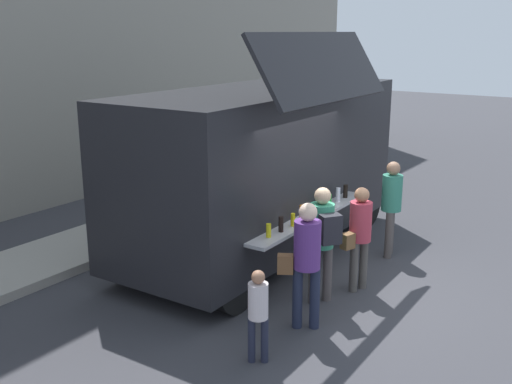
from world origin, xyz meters
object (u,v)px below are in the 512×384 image
(customer_rear_waiting, at_px, (306,255))
(food_truck_main, at_px, (264,164))
(customer_front_ordering, at_px, (360,230))
(child_near_queue, at_px, (258,308))
(customer_mid_with_backpack, at_px, (323,234))
(trash_bin, at_px, (280,167))
(customer_extra_browsing, at_px, (392,200))

(customer_rear_waiting, bearing_deg, food_truck_main, 13.41)
(customer_front_ordering, bearing_deg, child_near_queue, 105.51)
(customer_front_ordering, xyz_separation_m, customer_mid_with_backpack, (-0.69, 0.24, 0.09))
(food_truck_main, relative_size, trash_bin, 6.83)
(food_truck_main, xyz_separation_m, customer_extra_browsing, (0.98, -1.94, -0.57))
(food_truck_main, height_order, customer_front_ordering, food_truck_main)
(food_truck_main, relative_size, customer_front_ordering, 3.78)
(customer_front_ordering, xyz_separation_m, child_near_queue, (-2.52, 0.09, -0.25))
(trash_bin, bearing_deg, customer_front_ordering, -137.74)
(trash_bin, height_order, customer_extra_browsing, customer_extra_browsing)
(customer_mid_with_backpack, relative_size, customer_rear_waiting, 1.00)
(customer_mid_with_backpack, height_order, child_near_queue, customer_mid_with_backpack)
(customer_mid_with_backpack, height_order, customer_extra_browsing, customer_mid_with_backpack)
(customer_mid_with_backpack, distance_m, customer_rear_waiting, 0.81)
(trash_bin, distance_m, customer_rear_waiting, 7.73)
(food_truck_main, height_order, trash_bin, food_truck_main)
(food_truck_main, relative_size, customer_mid_with_backpack, 3.55)
(trash_bin, xyz_separation_m, customer_front_ordering, (-4.88, -4.43, 0.50))
(customer_rear_waiting, bearing_deg, trash_bin, 3.86)
(trash_bin, bearing_deg, food_truck_main, -151.29)
(customer_mid_with_backpack, distance_m, customer_extra_browsing, 2.31)
(trash_bin, xyz_separation_m, child_near_queue, (-7.40, -4.34, 0.25))
(child_near_queue, bearing_deg, customer_mid_with_backpack, -28.03)
(food_truck_main, bearing_deg, customer_front_ordering, -108.06)
(trash_bin, relative_size, customer_mid_with_backpack, 0.52)
(food_truck_main, height_order, customer_extra_browsing, food_truck_main)
(food_truck_main, bearing_deg, trash_bin, 27.49)
(customer_mid_with_backpack, distance_m, child_near_queue, 1.88)
(customer_extra_browsing, height_order, child_near_queue, customer_extra_browsing)
(customer_mid_with_backpack, bearing_deg, customer_front_ordering, -73.37)
(trash_bin, distance_m, child_near_queue, 8.58)
(customer_front_ordering, bearing_deg, customer_mid_with_backpack, 87.97)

